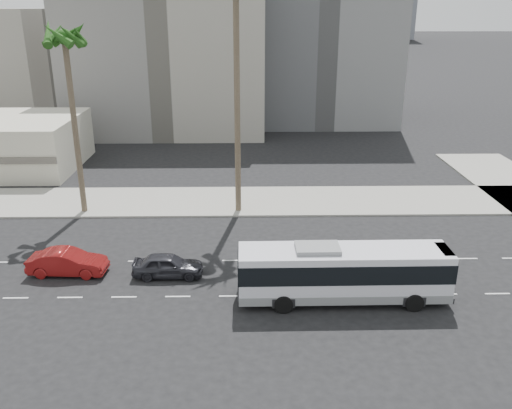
{
  "coord_description": "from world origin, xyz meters",
  "views": [
    {
      "loc": [
        -2.1,
        -26.36,
        15.18
      ],
      "look_at": [
        -1.56,
        4.0,
        3.99
      ],
      "focal_mm": 37.63,
      "sensor_mm": 36.0,
      "label": 1
    }
  ],
  "objects_px": {
    "city_bus": "(344,272)",
    "car_a": "(168,265)",
    "palm_mid": "(65,41)",
    "car_b": "(68,262)"
  },
  "relations": [
    {
      "from": "city_bus",
      "to": "car_b",
      "type": "bearing_deg",
      "value": 167.8
    },
    {
      "from": "car_a",
      "to": "car_b",
      "type": "distance_m",
      "value": 6.08
    },
    {
      "from": "car_a",
      "to": "car_b",
      "type": "height_order",
      "value": "car_b"
    },
    {
      "from": "city_bus",
      "to": "car_b",
      "type": "distance_m",
      "value": 16.41
    },
    {
      "from": "city_bus",
      "to": "car_a",
      "type": "height_order",
      "value": "city_bus"
    },
    {
      "from": "city_bus",
      "to": "car_a",
      "type": "relative_size",
      "value": 2.73
    },
    {
      "from": "city_bus",
      "to": "car_b",
      "type": "xyz_separation_m",
      "value": [
        -16.03,
        3.35,
        -0.95
      ]
    },
    {
      "from": "car_a",
      "to": "palm_mid",
      "type": "bearing_deg",
      "value": 37.17
    },
    {
      "from": "car_b",
      "to": "palm_mid",
      "type": "xyz_separation_m",
      "value": [
        -1.95,
        10.37,
        12.18
      ]
    },
    {
      "from": "city_bus",
      "to": "car_a",
      "type": "xyz_separation_m",
      "value": [
        -9.96,
        2.97,
        -1.01
      ]
    }
  ]
}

